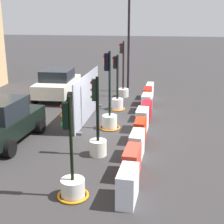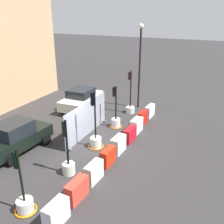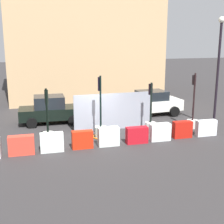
# 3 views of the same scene
# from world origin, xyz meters

# --- Properties ---
(ground_plane) EXTENTS (120.00, 120.00, 0.00)m
(ground_plane) POSITION_xyz_m (0.00, 0.00, 0.00)
(ground_plane) COLOR #2E2C2C
(traffic_light_0) EXTENTS (0.85, 0.85, 2.79)m
(traffic_light_0) POSITION_xyz_m (-5.52, 0.17, 0.43)
(traffic_light_0) COLOR beige
(traffic_light_0) RESTS_ON ground_plane
(traffic_light_1) EXTENTS (0.59, 0.59, 2.76)m
(traffic_light_1) POSITION_xyz_m (-2.77, 0.04, 0.57)
(traffic_light_1) COLOR silver
(traffic_light_1) RESTS_ON ground_plane
(traffic_light_2) EXTENTS (0.89, 0.89, 3.28)m
(traffic_light_2) POSITION_xyz_m (-0.01, 0.10, 0.53)
(traffic_light_2) COLOR silver
(traffic_light_2) RESTS_ON ground_plane
(traffic_light_3) EXTENTS (0.80, 0.80, 2.79)m
(traffic_light_3) POSITION_xyz_m (2.90, 0.19, 0.54)
(traffic_light_3) COLOR silver
(traffic_light_3) RESTS_ON ground_plane
(traffic_light_4) EXTENTS (0.66, 0.66, 3.23)m
(traffic_light_4) POSITION_xyz_m (5.63, 0.25, 0.61)
(traffic_light_4) COLOR silver
(traffic_light_4) RESTS_ON ground_plane
(construction_barrier_0) EXTENTS (1.06, 0.51, 0.90)m
(construction_barrier_0) POSITION_xyz_m (-5.51, -1.31, 0.45)
(construction_barrier_0) COLOR silver
(construction_barrier_0) RESTS_ON ground_plane
(construction_barrier_1) EXTENTS (1.17, 0.49, 0.88)m
(construction_barrier_1) POSITION_xyz_m (-4.10, -1.28, 0.44)
(construction_barrier_1) COLOR red
(construction_barrier_1) RESTS_ON ground_plane
(construction_barrier_2) EXTENTS (1.08, 0.47, 0.89)m
(construction_barrier_2) POSITION_xyz_m (-2.74, -1.31, 0.45)
(construction_barrier_2) COLOR white
(construction_barrier_2) RESTS_ON ground_plane
(construction_barrier_3) EXTENTS (1.02, 0.43, 0.87)m
(construction_barrier_3) POSITION_xyz_m (-1.30, -1.31, 0.43)
(construction_barrier_3) COLOR red
(construction_barrier_3) RESTS_ON ground_plane
(construction_barrier_4) EXTENTS (1.05, 0.51, 0.92)m
(construction_barrier_4) POSITION_xyz_m (0.00, -1.29, 0.46)
(construction_barrier_4) COLOR silver
(construction_barrier_4) RESTS_ON ground_plane
(construction_barrier_5) EXTENTS (1.11, 0.46, 0.84)m
(construction_barrier_5) POSITION_xyz_m (1.46, -1.39, 0.42)
(construction_barrier_5) COLOR red
(construction_barrier_5) RESTS_ON ground_plane
(construction_barrier_6) EXTENTS (1.08, 0.52, 0.89)m
(construction_barrier_6) POSITION_xyz_m (2.75, -1.32, 0.44)
(construction_barrier_6) COLOR silver
(construction_barrier_6) RESTS_ON ground_plane
(construction_barrier_7) EXTENTS (1.03, 0.44, 0.89)m
(construction_barrier_7) POSITION_xyz_m (4.08, -1.27, 0.44)
(construction_barrier_7) COLOR red
(construction_barrier_7) RESTS_ON ground_plane
(construction_barrier_8) EXTENTS (1.14, 0.42, 0.86)m
(construction_barrier_8) POSITION_xyz_m (5.49, -1.33, 0.43)
(construction_barrier_8) COLOR silver
(construction_barrier_8) RESTS_ON ground_plane
(car_black_sedan) EXTENTS (4.03, 2.31, 1.70)m
(car_black_sedan) POSITION_xyz_m (-2.18, 3.84, 0.82)
(car_black_sedan) COLOR black
(car_black_sedan) RESTS_ON ground_plane
(car_white_van) EXTENTS (4.00, 2.32, 1.67)m
(car_white_van) POSITION_xyz_m (4.68, 3.91, 0.84)
(car_white_van) COLOR white
(car_white_van) RESTS_ON ground_plane
(street_lamp_post) EXTENTS (0.36, 0.36, 6.32)m
(street_lamp_post) POSITION_xyz_m (7.01, 0.10, 3.89)
(street_lamp_post) COLOR black
(street_lamp_post) RESTS_ON ground_plane
(site_fence_panel) EXTENTS (4.68, 0.50, 2.11)m
(site_fence_panel) POSITION_xyz_m (1.12, 1.32, 1.02)
(site_fence_panel) COLOR #8F94A2
(site_fence_panel) RESTS_ON ground_plane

